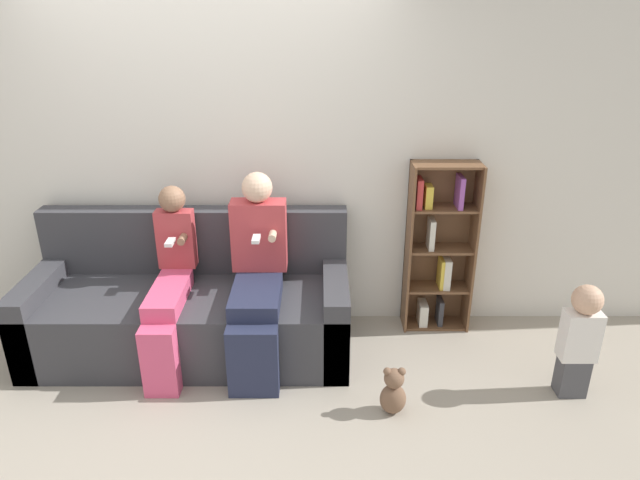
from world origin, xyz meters
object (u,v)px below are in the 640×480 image
Objects in this scene: couch at (194,309)px; bookshelf at (441,249)px; adult_seated at (259,272)px; teddy_bear at (395,392)px; toddler_standing at (582,338)px; child_seated at (171,282)px.

bookshelf is at bearing 10.44° from couch.
bookshelf reaches higher than adult_seated.
teddy_bear is at bearing -112.51° from bookshelf.
adult_seated reaches higher than teddy_bear.
toddler_standing is 2.38× the size of teddy_bear.
adult_seated reaches higher than child_seated.
child_seated is 1.52× the size of toddler_standing.
bookshelf is at bearing 14.13° from child_seated.
child_seated is 3.63× the size of teddy_bear.
couch reaches higher than toddler_standing.
couch is 6.80× the size of teddy_bear.
couch is at bearing 168.07° from toddler_standing.
couch is at bearing -169.56° from bookshelf.
couch is 1.84m from bookshelf.
toddler_standing is at bearing -49.89° from bookshelf.
bookshelf reaches higher than child_seated.
teddy_bear is at bearing -27.87° from couch.
couch is 2.56m from toddler_standing.
couch reaches higher than teddy_bear.
adult_seated is 0.99× the size of bookshelf.
bookshelf is at bearing 130.11° from toddler_standing.
adult_seated is at bearing 3.08° from child_seated.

